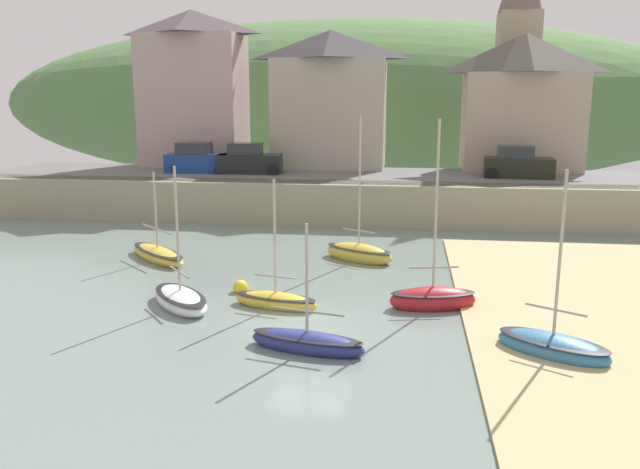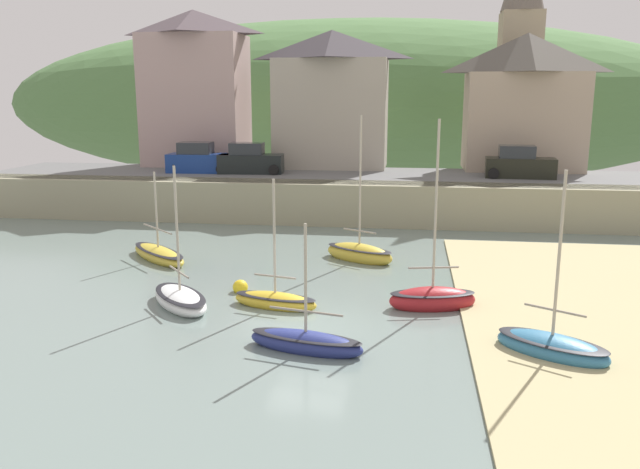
{
  "view_description": "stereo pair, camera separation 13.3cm",
  "coord_description": "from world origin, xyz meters",
  "px_view_note": "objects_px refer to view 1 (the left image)",
  "views": [
    {
      "loc": [
        2.98,
        -19.49,
        7.31
      ],
      "look_at": [
        -0.24,
        4.53,
        2.03
      ],
      "focal_mm": 35.94,
      "sensor_mm": 36.0,
      "label": 1
    },
    {
      "loc": [
        3.11,
        -19.47,
        7.31
      ],
      "look_at": [
        -0.24,
        4.53,
        2.03
      ],
      "focal_mm": 35.94,
      "sensor_mm": 36.0,
      "label": 2
    }
  ],
  "objects_px": {
    "parked_car_near_slipway": "(197,160)",
    "parked_car_by_wall": "(249,161)",
    "parked_car_end_of_row": "(518,164)",
    "rowboat_small_beached": "(158,254)",
    "mooring_buoy": "(240,287)",
    "waterfront_building_left": "(194,88)",
    "motorboat_with_cabin": "(181,299)",
    "dinghy_open_wooden": "(359,253)",
    "sailboat_blue_trim": "(553,346)",
    "sailboat_white_hull": "(433,298)",
    "waterfront_building_right": "(522,101)",
    "church_with_spire": "(518,43)",
    "sailboat_nearest_shore": "(276,300)",
    "sailboat_tall_mast": "(307,342)",
    "waterfront_building_centre": "(330,99)"
  },
  "relations": [
    {
      "from": "waterfront_building_left",
      "to": "parked_car_by_wall",
      "type": "distance_m",
      "value": 8.14
    },
    {
      "from": "waterfront_building_left",
      "to": "parked_car_end_of_row",
      "type": "distance_m",
      "value": 22.69
    },
    {
      "from": "motorboat_with_cabin",
      "to": "sailboat_blue_trim",
      "type": "bearing_deg",
      "value": 36.57
    },
    {
      "from": "waterfront_building_left",
      "to": "sailboat_nearest_shore",
      "type": "height_order",
      "value": "waterfront_building_left"
    },
    {
      "from": "dinghy_open_wooden",
      "to": "rowboat_small_beached",
      "type": "bearing_deg",
      "value": -142.96
    },
    {
      "from": "sailboat_blue_trim",
      "to": "mooring_buoy",
      "type": "bearing_deg",
      "value": -172.7
    },
    {
      "from": "church_with_spire",
      "to": "sailboat_blue_trim",
      "type": "height_order",
      "value": "church_with_spire"
    },
    {
      "from": "rowboat_small_beached",
      "to": "church_with_spire",
      "type": "bearing_deg",
      "value": 92.48
    },
    {
      "from": "parked_car_near_slipway",
      "to": "parked_car_by_wall",
      "type": "distance_m",
      "value": 3.41
    },
    {
      "from": "sailboat_white_hull",
      "to": "motorboat_with_cabin",
      "type": "xyz_separation_m",
      "value": [
        -8.84,
        -1.03,
        -0.08
      ]
    },
    {
      "from": "waterfront_building_left",
      "to": "waterfront_building_right",
      "type": "distance_m",
      "value": 22.56
    },
    {
      "from": "waterfront_building_left",
      "to": "sailboat_blue_trim",
      "type": "bearing_deg",
      "value": -54.17
    },
    {
      "from": "waterfront_building_left",
      "to": "dinghy_open_wooden",
      "type": "xyz_separation_m",
      "value": [
        13.0,
        -16.58,
        -7.49
      ]
    },
    {
      "from": "dinghy_open_wooden",
      "to": "church_with_spire",
      "type": "bearing_deg",
      "value": 94.63
    },
    {
      "from": "parked_car_end_of_row",
      "to": "mooring_buoy",
      "type": "bearing_deg",
      "value": -122.13
    },
    {
      "from": "waterfront_building_right",
      "to": "dinghy_open_wooden",
      "type": "height_order",
      "value": "waterfront_building_right"
    },
    {
      "from": "parked_car_near_slipway",
      "to": "parked_car_end_of_row",
      "type": "bearing_deg",
      "value": -2.25
    },
    {
      "from": "church_with_spire",
      "to": "sailboat_nearest_shore",
      "type": "bearing_deg",
      "value": -113.66
    },
    {
      "from": "sailboat_nearest_shore",
      "to": "mooring_buoy",
      "type": "relative_size",
      "value": 8.08
    },
    {
      "from": "church_with_spire",
      "to": "parked_car_end_of_row",
      "type": "bearing_deg",
      "value": -96.02
    },
    {
      "from": "waterfront_building_left",
      "to": "waterfront_building_centre",
      "type": "distance_m",
      "value": 9.72
    },
    {
      "from": "waterfront_building_right",
      "to": "mooring_buoy",
      "type": "height_order",
      "value": "waterfront_building_right"
    },
    {
      "from": "parked_car_end_of_row",
      "to": "parked_car_by_wall",
      "type": "bearing_deg",
      "value": -175.79
    },
    {
      "from": "motorboat_with_cabin",
      "to": "parked_car_by_wall",
      "type": "relative_size",
      "value": 1.22
    },
    {
      "from": "dinghy_open_wooden",
      "to": "motorboat_with_cabin",
      "type": "bearing_deg",
      "value": -98.47
    },
    {
      "from": "waterfront_building_left",
      "to": "parked_car_by_wall",
      "type": "bearing_deg",
      "value": -42.15
    },
    {
      "from": "waterfront_building_left",
      "to": "dinghy_open_wooden",
      "type": "height_order",
      "value": "waterfront_building_left"
    },
    {
      "from": "waterfront_building_centre",
      "to": "dinghy_open_wooden",
      "type": "distance_m",
      "value": 18.21
    },
    {
      "from": "dinghy_open_wooden",
      "to": "mooring_buoy",
      "type": "height_order",
      "value": "dinghy_open_wooden"
    },
    {
      "from": "parked_car_end_of_row",
      "to": "waterfront_building_right",
      "type": "bearing_deg",
      "value": 84.25
    },
    {
      "from": "sailboat_white_hull",
      "to": "rowboat_small_beached",
      "type": "relative_size",
      "value": 1.62
    },
    {
      "from": "rowboat_small_beached",
      "to": "mooring_buoy",
      "type": "distance_m",
      "value": 6.52
    },
    {
      "from": "sailboat_white_hull",
      "to": "sailboat_nearest_shore",
      "type": "relative_size",
      "value": 1.44
    },
    {
      "from": "parked_car_end_of_row",
      "to": "mooring_buoy",
      "type": "xyz_separation_m",
      "value": [
        -12.86,
        -17.48,
        -3.03
      ]
    },
    {
      "from": "waterfront_building_right",
      "to": "sailboat_blue_trim",
      "type": "relative_size",
      "value": 1.6
    },
    {
      "from": "parked_car_end_of_row",
      "to": "mooring_buoy",
      "type": "relative_size",
      "value": 7.24
    },
    {
      "from": "waterfront_building_right",
      "to": "motorboat_with_cabin",
      "type": "height_order",
      "value": "waterfront_building_right"
    },
    {
      "from": "church_with_spire",
      "to": "sailboat_white_hull",
      "type": "distance_m",
      "value": 29.63
    },
    {
      "from": "motorboat_with_cabin",
      "to": "parked_car_near_slipway",
      "type": "distance_m",
      "value": 20.44
    },
    {
      "from": "sailboat_nearest_shore",
      "to": "sailboat_tall_mast",
      "type": "height_order",
      "value": "sailboat_nearest_shore"
    },
    {
      "from": "mooring_buoy",
      "to": "parked_car_near_slipway",
      "type": "bearing_deg",
      "value": 112.75
    },
    {
      "from": "church_with_spire",
      "to": "sailboat_nearest_shore",
      "type": "distance_m",
      "value": 31.91
    },
    {
      "from": "rowboat_small_beached",
      "to": "parked_car_end_of_row",
      "type": "bearing_deg",
      "value": 79.81
    },
    {
      "from": "rowboat_small_beached",
      "to": "sailboat_blue_trim",
      "type": "bearing_deg",
      "value": 12.82
    },
    {
      "from": "waterfront_building_right",
      "to": "rowboat_small_beached",
      "type": "xyz_separation_m",
      "value": [
        -18.6,
        -17.74,
        -6.68
      ]
    },
    {
      "from": "sailboat_nearest_shore",
      "to": "rowboat_small_beached",
      "type": "xyz_separation_m",
      "value": [
        -6.63,
        5.81,
        0.0
      ]
    },
    {
      "from": "parked_car_end_of_row",
      "to": "waterfront_building_left",
      "type": "bearing_deg",
      "value": 172.52
    },
    {
      "from": "waterfront_building_right",
      "to": "parked_car_near_slipway",
      "type": "height_order",
      "value": "waterfront_building_right"
    },
    {
      "from": "mooring_buoy",
      "to": "waterfront_building_right",
      "type": "bearing_deg",
      "value": 58.16
    },
    {
      "from": "dinghy_open_wooden",
      "to": "rowboat_small_beached",
      "type": "height_order",
      "value": "dinghy_open_wooden"
    }
  ]
}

